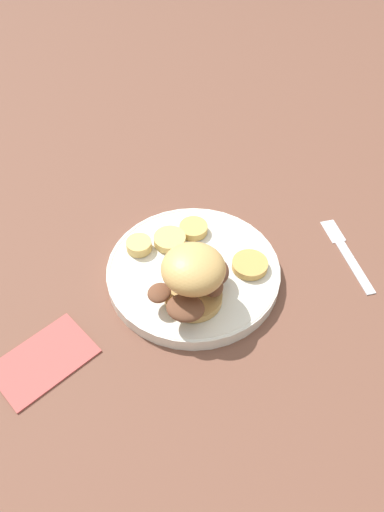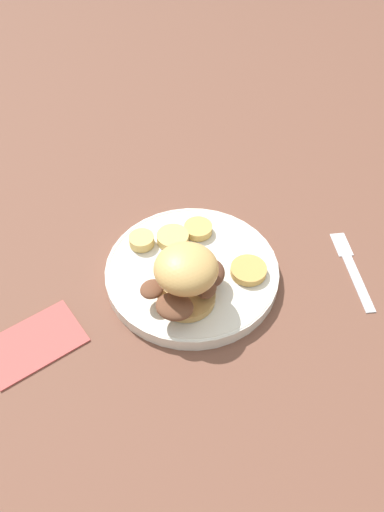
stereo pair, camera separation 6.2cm
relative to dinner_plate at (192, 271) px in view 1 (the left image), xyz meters
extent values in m
plane|color=brown|center=(0.00, 0.00, -0.01)|extent=(4.00, 4.00, 0.00)
cylinder|color=white|center=(0.00, 0.00, 0.00)|extent=(0.26, 0.26, 0.02)
torus|color=white|center=(0.00, 0.00, 0.01)|extent=(0.26, 0.26, 0.01)
cylinder|color=tan|center=(0.06, 0.00, 0.02)|extent=(0.08, 0.08, 0.01)
ellipsoid|color=brown|center=(0.10, -0.01, 0.04)|extent=(0.06, 0.06, 0.02)
ellipsoid|color=brown|center=(0.07, -0.05, 0.04)|extent=(0.05, 0.04, 0.01)
ellipsoid|color=brown|center=(0.09, -0.01, 0.04)|extent=(0.04, 0.03, 0.02)
ellipsoid|color=#563323|center=(0.03, 0.03, 0.04)|extent=(0.05, 0.04, 0.02)
ellipsoid|color=brown|center=(0.05, 0.02, 0.04)|extent=(0.06, 0.05, 0.01)
ellipsoid|color=tan|center=(0.06, 0.00, 0.08)|extent=(0.09, 0.09, 0.05)
cylinder|color=tan|center=(0.00, 0.08, 0.02)|extent=(0.05, 0.05, 0.01)
cylinder|color=#DBB766|center=(-0.04, -0.08, 0.02)|extent=(0.04, 0.04, 0.02)
cylinder|color=#DBB766|center=(-0.05, -0.04, 0.02)|extent=(0.05, 0.05, 0.01)
cylinder|color=tan|center=(-0.07, 0.00, 0.02)|extent=(0.05, 0.05, 0.01)
cube|color=silver|center=(-0.02, 0.25, -0.01)|extent=(0.11, 0.04, 0.00)
cube|color=silver|center=(-0.10, 0.23, -0.01)|extent=(0.05, 0.04, 0.00)
cube|color=#B24C47|center=(0.15, -0.20, -0.01)|extent=(0.15, 0.15, 0.01)
camera|label=1|loc=(0.48, 0.00, 0.58)|focal=35.00mm
camera|label=2|loc=(0.48, 0.06, 0.58)|focal=35.00mm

